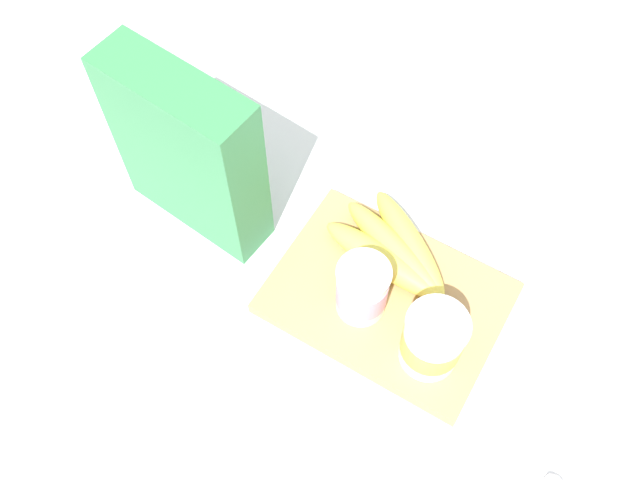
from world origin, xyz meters
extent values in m
plane|color=white|center=(0.00, 0.00, 0.00)|extent=(2.40, 2.40, 0.00)
cube|color=tan|center=(0.00, 0.00, 0.01)|extent=(0.29, 0.21, 0.02)
cube|color=#38844C|center=(0.29, 0.01, 0.13)|extent=(0.21, 0.09, 0.26)
cylinder|color=white|center=(-0.08, 0.05, 0.07)|extent=(0.07, 0.07, 0.09)
cylinder|color=gold|center=(-0.08, 0.05, 0.07)|extent=(0.07, 0.07, 0.04)
cylinder|color=silver|center=(-0.08, 0.05, 0.11)|extent=(0.07, 0.07, 0.00)
cylinder|color=white|center=(0.02, 0.03, 0.06)|extent=(0.06, 0.06, 0.09)
cylinder|color=pink|center=(0.02, 0.03, 0.06)|extent=(0.06, 0.06, 0.05)
cylinder|color=silver|center=(0.02, 0.03, 0.11)|extent=(0.07, 0.07, 0.00)
ellipsoid|color=#E6D84F|center=(0.01, -0.07, 0.04)|extent=(0.16, 0.13, 0.04)
ellipsoid|color=#E6D84F|center=(0.02, -0.05, 0.04)|extent=(0.18, 0.09, 0.04)
ellipsoid|color=#E6D84F|center=(0.03, -0.03, 0.04)|extent=(0.18, 0.06, 0.04)
cylinder|color=brown|center=(-0.06, -0.02, 0.03)|extent=(0.01, 0.01, 0.02)
cylinder|color=silver|center=(-0.22, 0.08, 0.00)|extent=(0.10, 0.06, 0.01)
camera|label=1|loc=(-0.12, 0.37, 0.82)|focal=38.83mm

